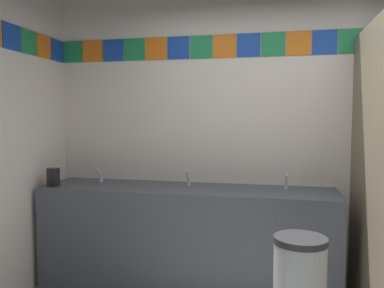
# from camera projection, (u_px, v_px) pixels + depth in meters

# --- Properties ---
(wall_back) EXTENTS (4.29, 0.09, 2.77)m
(wall_back) POSITION_uv_depth(u_px,v_px,m) (284.00, 129.00, 3.43)
(wall_back) COLOR silver
(wall_back) RESTS_ON ground_plane
(vanity_counter) EXTENTS (2.53, 0.59, 0.89)m
(vanity_counter) POSITION_uv_depth(u_px,v_px,m) (186.00, 237.00, 3.35)
(vanity_counter) COLOR #4C515B
(vanity_counter) RESTS_ON ground_plane
(faucet_left) EXTENTS (0.04, 0.10, 0.14)m
(faucet_left) POSITION_uv_depth(u_px,v_px,m) (100.00, 177.00, 3.59)
(faucet_left) COLOR silver
(faucet_left) RESTS_ON vanity_counter
(faucet_center) EXTENTS (0.04, 0.10, 0.14)m
(faucet_center) POSITION_uv_depth(u_px,v_px,m) (188.00, 180.00, 3.41)
(faucet_center) COLOR silver
(faucet_center) RESTS_ON vanity_counter
(faucet_right) EXTENTS (0.04, 0.10, 0.14)m
(faucet_right) POSITION_uv_depth(u_px,v_px,m) (286.00, 183.00, 3.23)
(faucet_right) COLOR silver
(faucet_right) RESTS_ON vanity_counter
(soap_dispenser) EXTENTS (0.09, 0.09, 0.16)m
(soap_dispenser) POSITION_uv_depth(u_px,v_px,m) (53.00, 177.00, 3.40)
(soap_dispenser) COLOR black
(soap_dispenser) RESTS_ON vanity_counter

